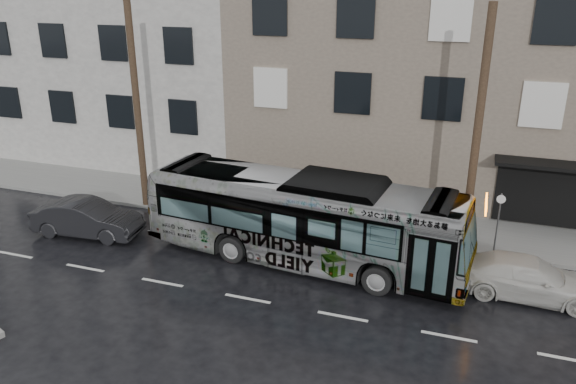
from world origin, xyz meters
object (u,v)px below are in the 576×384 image
(utility_pole_front, at_px, (477,135))
(bus, at_px, (304,219))
(white_sedan, at_px, (528,278))
(utility_pole_rear, at_px, (137,107))
(dark_sedan, at_px, (87,218))
(sign_post, at_px, (497,224))

(utility_pole_front, xyz_separation_m, bus, (-5.60, -2.60, -2.98))
(white_sedan, bearing_deg, utility_pole_rear, 81.37)
(dark_sedan, bearing_deg, sign_post, -83.49)
(utility_pole_front, distance_m, dark_sedan, 15.48)
(utility_pole_front, relative_size, white_sedan, 1.97)
(sign_post, distance_m, white_sedan, 2.89)
(utility_pole_front, xyz_separation_m, dark_sedan, (-14.59, -3.36, -3.92))
(utility_pole_front, distance_m, white_sedan, 5.22)
(utility_pole_rear, bearing_deg, sign_post, 0.00)
(utility_pole_rear, distance_m, sign_post, 15.46)
(bus, bearing_deg, sign_post, -63.37)
(white_sedan, height_order, dark_sedan, dark_sedan)
(utility_pole_rear, bearing_deg, bus, -17.21)
(sign_post, xyz_separation_m, bus, (-6.70, -2.60, 0.32))
(white_sedan, distance_m, dark_sedan, 16.72)
(utility_pole_rear, height_order, bus, utility_pole_rear)
(utility_pole_rear, height_order, white_sedan, utility_pole_rear)
(utility_pole_rear, distance_m, dark_sedan, 5.20)
(bus, bearing_deg, white_sedan, -84.71)
(bus, bearing_deg, utility_pole_front, -59.67)
(utility_pole_rear, height_order, sign_post, utility_pole_rear)
(bus, distance_m, white_sedan, 7.78)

